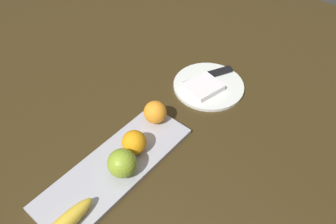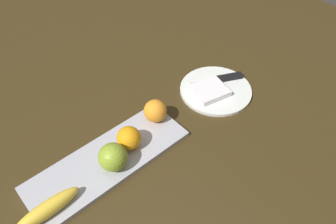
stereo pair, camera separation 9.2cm
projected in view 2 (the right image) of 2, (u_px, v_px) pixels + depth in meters
ground_plane at (100, 153)px, 0.88m from camera, size 2.40×2.40×0.00m
fruit_tray at (110, 159)px, 0.85m from camera, size 0.44×0.15×0.01m
apple at (112, 158)px, 0.80m from camera, size 0.07×0.07×0.07m
banana at (47, 209)px, 0.73m from camera, size 0.16×0.04×0.04m
orange_near_apple at (155, 111)px, 0.92m from camera, size 0.07×0.07×0.07m
orange_near_banana at (129, 138)px, 0.85m from camera, size 0.06×0.06×0.06m
dinner_plate at (216, 90)px, 1.04m from camera, size 0.23×0.23×0.01m
folded_napkin at (210, 91)px, 1.02m from camera, size 0.12×0.11×0.02m
knife at (224, 78)px, 1.06m from camera, size 0.17×0.10×0.01m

